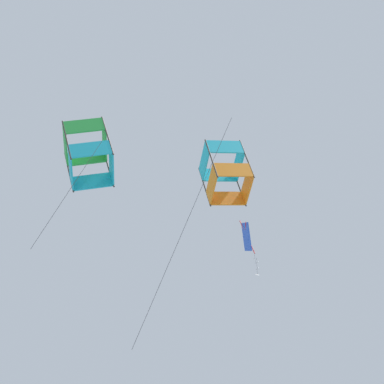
# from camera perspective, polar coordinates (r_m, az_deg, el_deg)

# --- Properties ---
(kite_box_far_centre) EXTENTS (2.60, 2.46, 6.54)m
(kite_box_far_centre) POSITION_cam_1_polar(r_m,az_deg,el_deg) (24.93, -8.54, 3.13)
(kite_box_far_centre) COLOR green
(kite_box_near_left) EXTENTS (4.14, 3.49, 8.78)m
(kite_box_near_left) POSITION_cam_1_polar(r_m,az_deg,el_deg) (24.69, 2.76, 1.59)
(kite_box_near_left) COLOR #1EB2C6
(kite_diamond_low_drifter) EXTENTS (1.67, 0.86, 3.49)m
(kite_diamond_low_drifter) POSITION_cam_1_polar(r_m,az_deg,el_deg) (31.96, 4.51, -3.70)
(kite_diamond_low_drifter) COLOR blue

